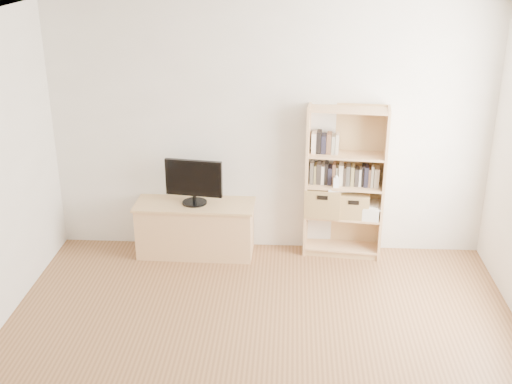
# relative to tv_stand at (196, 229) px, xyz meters

# --- Properties ---
(back_wall) EXTENTS (4.50, 0.02, 2.60)m
(back_wall) POSITION_rel_tv_stand_xyz_m (0.76, 0.22, 1.03)
(back_wall) COLOR silver
(back_wall) RESTS_ON floor
(ceiling) EXTENTS (4.50, 5.00, 0.01)m
(ceiling) POSITION_rel_tv_stand_xyz_m (0.76, -2.28, 2.33)
(ceiling) COLOR white
(ceiling) RESTS_ON back_wall
(tv_stand) EXTENTS (1.20, 0.47, 0.55)m
(tv_stand) POSITION_rel_tv_stand_xyz_m (0.00, 0.00, 0.00)
(tv_stand) COLOR tan
(tv_stand) RESTS_ON floor
(bookshelf) EXTENTS (0.83, 0.37, 1.60)m
(bookshelf) POSITION_rel_tv_stand_xyz_m (1.55, 0.08, 0.53)
(bookshelf) COLOR tan
(bookshelf) RESTS_ON floor
(television) EXTENTS (0.59, 0.13, 0.47)m
(television) POSITION_rel_tv_stand_xyz_m (0.00, 0.00, 0.53)
(television) COLOR black
(television) RESTS_ON tv_stand
(books_row_mid) EXTENTS (0.76, 0.21, 0.20)m
(books_row_mid) POSITION_rel_tv_stand_xyz_m (1.55, 0.10, 0.61)
(books_row_mid) COLOR #4F4B45
(books_row_mid) RESTS_ON bookshelf
(books_row_upper) EXTENTS (0.41, 0.20, 0.21)m
(books_row_upper) POSITION_rel_tv_stand_xyz_m (1.37, 0.12, 0.94)
(books_row_upper) COLOR #4F4B45
(books_row_upper) RESTS_ON bookshelf
(baby_monitor) EXTENTS (0.06, 0.04, 0.11)m
(baby_monitor) POSITION_rel_tv_stand_xyz_m (1.45, 0.00, 0.56)
(baby_monitor) COLOR white
(baby_monitor) RESTS_ON bookshelf
(basket_left) EXTENTS (0.40, 0.34, 0.30)m
(basket_left) POSITION_rel_tv_stand_xyz_m (1.33, 0.10, 0.32)
(basket_left) COLOR olive
(basket_left) RESTS_ON bookshelf
(basket_right) EXTENTS (0.34, 0.29, 0.26)m
(basket_right) POSITION_rel_tv_stand_xyz_m (1.64, 0.07, 0.30)
(basket_right) COLOR olive
(basket_right) RESTS_ON bookshelf
(laptop) EXTENTS (0.31, 0.23, 0.02)m
(laptop) POSITION_rel_tv_stand_xyz_m (1.52, 0.07, 0.49)
(laptop) COLOR silver
(laptop) RESTS_ON basket_left
(magazine_stack) EXTENTS (0.24, 0.30, 0.13)m
(magazine_stack) POSITION_rel_tv_stand_xyz_m (1.82, 0.05, 0.23)
(magazine_stack) COLOR silver
(magazine_stack) RESTS_ON bookshelf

